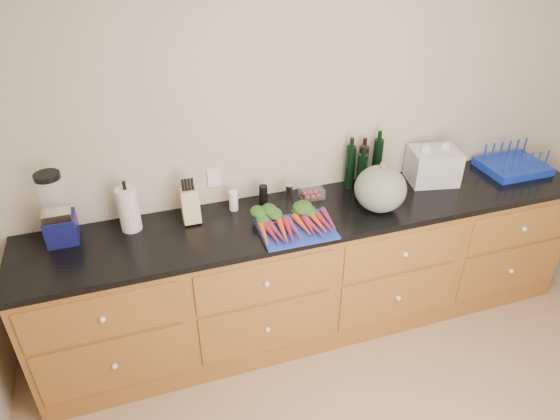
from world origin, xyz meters
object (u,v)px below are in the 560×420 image
object	(u,v)px
carrots	(294,221)
blender_appliance	(57,213)
cutting_board	(296,229)
knife_block	(190,206)
tomato_box	(312,193)
paper_towel	(129,209)
squash	(380,189)
dish_rack	(513,164)

from	to	relation	value
carrots	blender_appliance	size ratio (longest dim) A/B	1.03
cutting_board	knife_block	distance (m)	0.64
cutting_board	blender_appliance	bearing A→B (deg)	166.14
knife_block	tomato_box	size ratio (longest dim) A/B	1.41
carrots	paper_towel	world-z (taller)	paper_towel
squash	dish_rack	size ratio (longest dim) A/B	0.73
cutting_board	blender_appliance	xyz separation A→B (m)	(-1.29, 0.32, 0.18)
carrots	dish_rack	xyz separation A→B (m)	(1.73, 0.20, 0.00)
dish_rack	blender_appliance	bearing A→B (deg)	178.53
knife_block	blender_appliance	bearing A→B (deg)	178.60
dish_rack	tomato_box	bearing A→B (deg)	176.58
blender_appliance	tomato_box	world-z (taller)	blender_appliance
blender_appliance	squash	bearing A→B (deg)	-7.75
cutting_board	knife_block	bearing A→B (deg)	151.92
squash	paper_towel	size ratio (longest dim) A/B	1.20
paper_towel	blender_appliance	bearing A→B (deg)	-179.65
carrots	tomato_box	size ratio (longest dim) A/B	3.06
carrots	knife_block	xyz separation A→B (m)	(-0.56, 0.26, 0.06)
squash	paper_towel	xyz separation A→B (m)	(-1.48, 0.26, -0.01)
knife_block	dish_rack	world-z (taller)	knife_block
knife_block	tomato_box	bearing A→B (deg)	2.18
paper_towel	knife_block	bearing A→B (deg)	-3.27
carrots	squash	bearing A→B (deg)	2.25
paper_towel	dish_rack	size ratio (longest dim) A/B	0.61
cutting_board	knife_block	world-z (taller)	knife_block
tomato_box	dish_rack	world-z (taller)	dish_rack
paper_towel	dish_rack	world-z (taller)	paper_towel
tomato_box	paper_towel	bearing A→B (deg)	-179.50
cutting_board	knife_block	size ratio (longest dim) A/B	2.14
squash	dish_rack	bearing A→B (deg)	8.58
cutting_board	paper_towel	distance (m)	0.97
carrots	tomato_box	distance (m)	0.37
blender_appliance	knife_block	xyz separation A→B (m)	(0.72, -0.02, -0.09)
cutting_board	tomato_box	xyz separation A→B (m)	(0.23, 0.33, 0.03)
paper_towel	tomato_box	world-z (taller)	paper_towel
carrots	cutting_board	bearing A→B (deg)	-90.00
paper_towel	tomato_box	distance (m)	1.14
cutting_board	blender_appliance	world-z (taller)	blender_appliance
carrots	paper_towel	distance (m)	0.96
cutting_board	squash	distance (m)	0.59
paper_towel	tomato_box	size ratio (longest dim) A/B	1.85
cutting_board	dish_rack	bearing A→B (deg)	7.89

